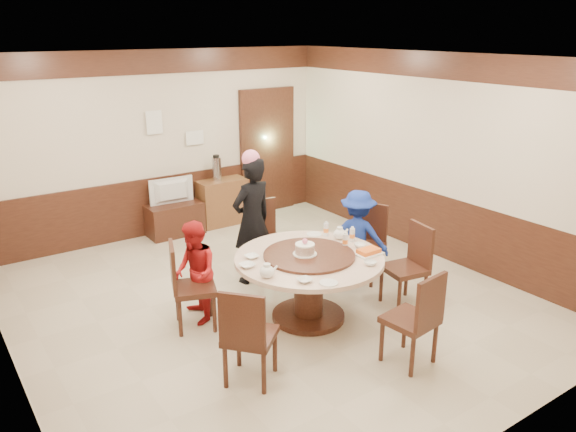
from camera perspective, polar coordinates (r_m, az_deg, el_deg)
room at (r=6.37m, az=-2.10°, el=0.12°), size 6.00×6.04×2.84m
banquet_table at (r=6.17m, az=2.13°, el=-5.97°), size 1.62×1.62×0.78m
chair_0 at (r=7.30m, az=7.81°, el=-4.07°), size 0.59×0.59×0.97m
chair_1 at (r=7.40m, az=-2.08°, el=-3.59°), size 0.48×0.49×0.97m
chair_2 at (r=6.19m, az=-9.63°, el=-8.49°), size 0.57×0.56×0.97m
chair_3 at (r=5.26m, az=-3.91°, el=-13.57°), size 0.62×0.62×0.97m
chair_4 at (r=5.62m, az=12.37°, el=-11.67°), size 0.49×0.50×0.97m
chair_5 at (r=6.71m, az=11.80°, el=-6.41°), size 0.52×0.51×0.97m
person_standing at (r=7.02m, az=-3.66°, el=-0.47°), size 0.65×0.48×1.62m
person_red at (r=6.20m, az=-9.44°, el=-5.70°), size 0.53×0.63×1.15m
person_blue at (r=7.09m, az=7.07°, el=-2.13°), size 0.84×0.89×1.21m
birthday_cake at (r=6.03m, az=1.72°, el=-3.37°), size 0.26×0.26×0.18m
teapot_left at (r=5.57m, az=-2.15°, el=-5.67°), size 0.17×0.15×0.13m
teapot_right at (r=6.58m, az=5.27°, el=-1.83°), size 0.17×0.15×0.13m
bowl_0 at (r=6.04m, az=-3.71°, el=-4.14°), size 0.14×0.14×0.04m
bowl_1 at (r=5.92m, az=8.36°, el=-4.76°), size 0.13×0.13×0.04m
bowl_2 at (r=5.49m, az=1.68°, el=-6.54°), size 0.14×0.14×0.04m
bowl_3 at (r=6.37m, az=7.34°, el=-2.98°), size 0.13×0.13×0.04m
bowl_4 at (r=5.82m, az=-4.17°, el=-5.03°), size 0.16×0.16×0.04m
saucer_near at (r=5.47m, az=4.15°, el=-6.79°), size 0.18×0.18×0.01m
saucer_far at (r=6.71m, az=2.67°, el=-1.86°), size 0.18×0.18×0.01m
shrimp_platter at (r=6.18m, az=8.20°, el=-3.64°), size 0.30×0.20×0.06m
bottle_0 at (r=6.33m, az=5.83°, el=-2.51°), size 0.06×0.06×0.16m
bottle_1 at (r=6.51m, az=6.54°, el=-1.93°), size 0.06×0.06×0.16m
bottle_2 at (r=6.65m, az=3.88°, el=-1.37°), size 0.06×0.06×0.16m
tv_stand at (r=8.95m, az=-11.42°, el=-0.32°), size 0.85×0.45×0.50m
television at (r=8.82m, az=-11.61°, el=2.46°), size 0.70×0.13×0.40m
side_cabinet at (r=9.29m, az=-6.69°, el=1.44°), size 0.80×0.40×0.75m
thermos at (r=9.11m, az=-7.27°, el=4.75°), size 0.15×0.15×0.38m
notice_left at (r=8.73m, az=-13.43°, el=9.23°), size 0.25×0.00×0.35m
notice_right at (r=9.04m, az=-9.44°, el=7.85°), size 0.30×0.00×0.22m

